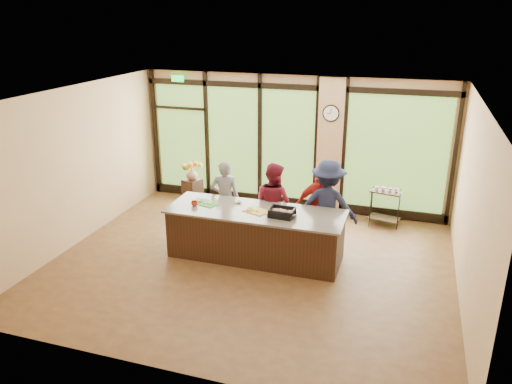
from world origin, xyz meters
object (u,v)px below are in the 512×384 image
Objects in this scene: cook_right at (327,206)px; bar_cart at (385,203)px; cook_left at (225,198)px; flower_stand at (193,194)px; island_base at (255,235)px; roasting_pan at (282,214)px.

cook_right is 2.05× the size of bar_cart.
cook_left is 2.17× the size of flower_stand.
island_base is 7.29× the size of roasting_pan.
cook_right is at bearing 59.01° from roasting_pan.
island_base reaches higher than bar_cart.
roasting_pan is at bearing 128.83° from cook_left.
bar_cart is at bearing 60.57° from roasting_pan.
island_base is at bearing 119.94° from cook_left.
island_base is 3.65× the size of bar_cart.
cook_right is 2.42× the size of flower_stand.
roasting_pan is at bearing -113.88° from bar_cart.
cook_left reaches higher than flower_stand.
cook_right is 1.08m from roasting_pan.
cook_left reaches higher than roasting_pan.
cook_left reaches higher than island_base.
bar_cart reaches higher than flower_stand.
island_base is 1.45m from cook_right.
island_base is 0.74m from roasting_pan.
bar_cart is (1.62, 2.32, -0.45)m from roasting_pan.
island_base is 3.08m from bar_cart.
bar_cart is (3.02, 1.47, -0.27)m from cook_left.
cook_right is at bearing 160.70° from cook_left.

